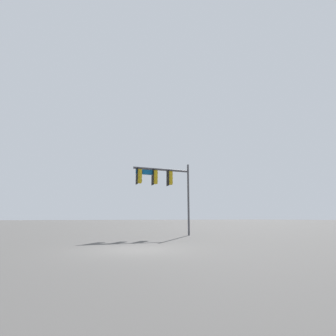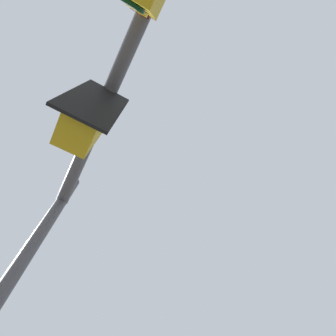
% 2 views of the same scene
% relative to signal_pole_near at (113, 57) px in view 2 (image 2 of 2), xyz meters
% --- Properties ---
extents(signal_pole_near, '(4.87, 0.69, 5.92)m').
position_rel_signal_pole_near_xyz_m(signal_pole_near, '(0.00, 0.00, 0.00)').
color(signal_pole_near, '#47474C').
rests_on(signal_pole_near, ground_plane).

